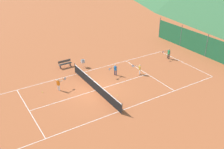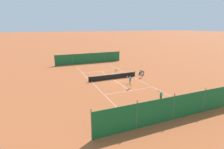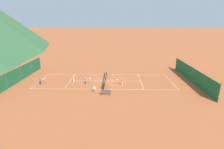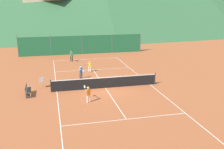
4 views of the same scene
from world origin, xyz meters
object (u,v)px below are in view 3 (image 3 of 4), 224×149
(player_near_service, at_px, (74,78))
(courtside_bench, at_px, (106,92))
(player_far_baseline, at_px, (122,81))
(player_near_baseline, at_px, (86,80))
(tennis_ball_by_net_right, at_px, (79,82))
(player_far_service, at_px, (40,80))
(tennis_net, at_px, (105,78))
(tennis_ball_alley_left, at_px, (99,78))
(tennis_ball_service_box, at_px, (131,85))
(ball_hopper, at_px, (95,88))

(player_near_service, relative_size, courtside_bench, 0.75)
(player_far_baseline, bearing_deg, player_near_baseline, 87.83)
(player_near_baseline, distance_m, tennis_ball_by_net_right, 1.69)
(player_near_baseline, xyz_separation_m, tennis_ball_by_net_right, (0.83, 1.30, -0.68))
(player_near_baseline, bearing_deg, player_far_service, 91.76)
(player_far_baseline, distance_m, player_near_service, 8.69)
(player_far_service, relative_size, tennis_ball_by_net_right, 19.35)
(tennis_net, height_order, tennis_ball_by_net_right, tennis_net)
(player_near_baseline, xyz_separation_m, tennis_ball_alley_left, (3.58, -2.05, -0.68))
(player_near_baseline, distance_m, tennis_ball_alley_left, 4.18)
(player_near_service, distance_m, courtside_bench, 8.43)
(player_near_service, bearing_deg, player_far_baseline, -99.25)
(player_far_baseline, xyz_separation_m, tennis_ball_by_net_right, (1.07, 7.54, -0.68))
(player_near_service, distance_m, tennis_ball_by_net_right, 1.25)
(tennis_ball_service_box, bearing_deg, player_near_baseline, 85.17)
(tennis_ball_alley_left, relative_size, tennis_ball_by_net_right, 1.00)
(tennis_ball_by_net_right, bearing_deg, player_near_service, 72.56)
(player_near_service, relative_size, tennis_ball_service_box, 17.02)
(player_far_service, xyz_separation_m, tennis_ball_alley_left, (3.82, -9.86, -0.71))
(tennis_net, relative_size, tennis_ball_service_box, 139.09)
(tennis_ball_service_box, height_order, courtside_bench, courtside_bench)
(player_far_baseline, relative_size, ball_hopper, 1.37)
(player_near_baseline, distance_m, ball_hopper, 4.14)
(tennis_ball_alley_left, xyz_separation_m, tennis_ball_by_net_right, (-2.74, 3.35, 0.00))
(tennis_net, bearing_deg, player_near_service, 95.20)
(tennis_net, height_order, player_far_service, player_far_service)
(player_far_service, bearing_deg, courtside_bench, -110.97)
(tennis_ball_service_box, height_order, ball_hopper, ball_hopper)
(player_near_baseline, bearing_deg, player_near_service, 63.56)
(player_far_service, height_order, tennis_ball_service_box, player_far_service)
(tennis_ball_service_box, xyz_separation_m, ball_hopper, (-2.97, 5.76, 0.63))
(player_far_baseline, bearing_deg, tennis_ball_by_net_right, 81.91)
(player_far_baseline, distance_m, player_near_baseline, 6.25)
(tennis_ball_service_box, distance_m, courtside_bench, 5.69)
(player_near_service, distance_m, player_near_baseline, 2.60)
(tennis_net, bearing_deg, tennis_ball_alley_left, 33.84)
(player_near_baseline, height_order, ball_hopper, player_near_baseline)
(player_far_service, distance_m, player_near_baseline, 7.81)
(player_far_service, distance_m, tennis_ball_service_box, 15.59)
(player_far_service, xyz_separation_m, tennis_ball_by_net_right, (1.07, -6.51, -0.71))
(player_far_service, xyz_separation_m, courtside_bench, (-4.43, -11.56, -0.29))
(courtside_bench, bearing_deg, tennis_ball_by_net_right, 42.50)
(player_far_baseline, relative_size, player_near_baseline, 1.00)
(tennis_ball_alley_left, xyz_separation_m, tennis_ball_service_box, (-4.23, -5.71, 0.00))
(player_near_service, relative_size, player_near_baseline, 0.92)
(ball_hopper, bearing_deg, player_near_service, 42.14)
(player_far_baseline, bearing_deg, ball_hopper, 128.58)
(tennis_net, xyz_separation_m, ball_hopper, (-5.30, 1.33, 0.16))
(ball_hopper, bearing_deg, player_near_baseline, 28.86)
(ball_hopper, bearing_deg, tennis_ball_service_box, -62.77)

